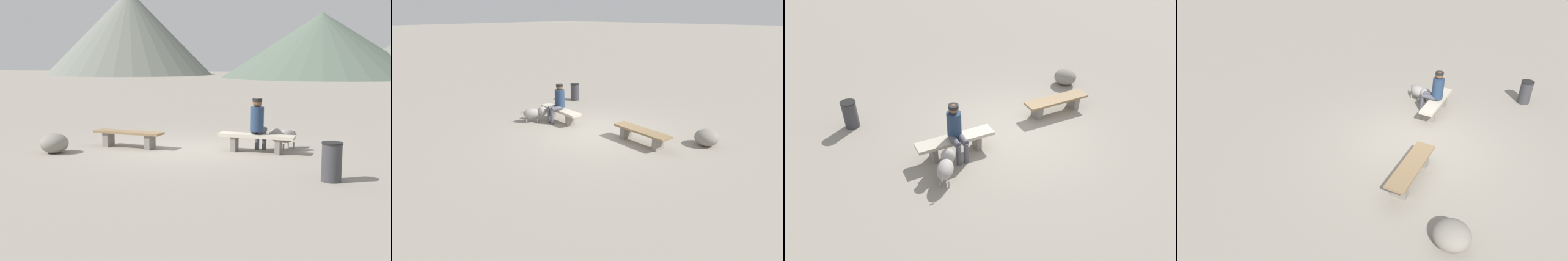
# 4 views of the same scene
# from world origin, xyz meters

# --- Properties ---
(ground) EXTENTS (210.00, 210.00, 0.06)m
(ground) POSITION_xyz_m (0.00, 0.00, -0.03)
(ground) COLOR gray
(bench_left) EXTENTS (1.89, 0.71, 0.43)m
(bench_left) POSITION_xyz_m (-1.54, -0.12, 0.30)
(bench_left) COLOR gray
(bench_left) RESTS_ON ground
(bench_right) EXTENTS (1.91, 0.66, 0.45)m
(bench_right) POSITION_xyz_m (1.75, -0.06, 0.34)
(bench_right) COLOR gray
(bench_right) RESTS_ON ground
(seated_person) EXTENTS (0.39, 0.65, 1.34)m
(seated_person) POSITION_xyz_m (1.77, 0.02, 0.77)
(seated_person) COLOR navy
(seated_person) RESTS_ON ground
(dog) EXTENTS (0.73, 0.79, 0.56)m
(dog) POSITION_xyz_m (2.35, 0.58, 0.34)
(dog) COLOR gray
(dog) RESTS_ON ground
(trash_bin) EXTENTS (0.39, 0.39, 0.74)m
(trash_bin) POSITION_xyz_m (3.41, -2.59, 0.37)
(trash_bin) COLOR #38383D
(trash_bin) RESTS_ON ground
(boulder) EXTENTS (0.73, 0.74, 0.48)m
(boulder) POSITION_xyz_m (-3.03, -1.25, 0.24)
(boulder) COLOR gray
(boulder) RESTS_ON ground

